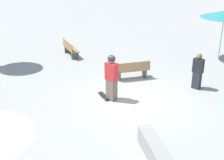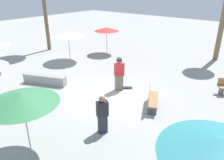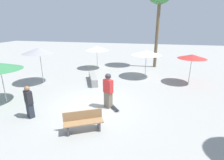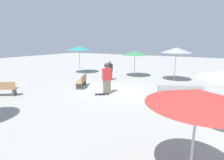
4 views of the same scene
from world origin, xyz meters
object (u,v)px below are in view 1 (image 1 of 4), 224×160
object	(u,v)px
skater_main	(112,76)
bench_far	(132,70)
shade_umbrella_teal	(224,14)
bystander_watching	(198,71)
bench_near	(70,49)
skateboard	(104,96)
concrete_ledge	(158,157)

from	to	relation	value
skater_main	bench_far	distance (m)	2.41
shade_umbrella_teal	skater_main	bearing A→B (deg)	-37.99
skater_main	bystander_watching	bearing A→B (deg)	-120.19
bench_near	bench_far	bearing A→B (deg)	19.54
skateboard	bench_near	size ratio (longest dim) A/B	0.49
bench_near	shade_umbrella_teal	xyz separation A→B (m)	(-1.12, 8.05, 2.01)
bench_near	bench_far	xyz separation A→B (m)	(2.61, 3.84, 0.00)
concrete_ledge	bystander_watching	world-z (taller)	bystander_watching
concrete_ledge	bench_near	size ratio (longest dim) A/B	1.61
bench_near	bystander_watching	size ratio (longest dim) A/B	0.99
skater_main	bench_near	bearing A→B (deg)	-24.04
shade_umbrella_teal	bench_far	bearing A→B (deg)	-48.40
bench_near	bench_far	world-z (taller)	same
bench_far	skateboard	bearing A→B (deg)	-138.66
bench_far	bystander_watching	size ratio (longest dim) A/B	1.04
skater_main	bench_near	size ratio (longest dim) A/B	1.20
concrete_ledge	bench_far	size ratio (longest dim) A/B	1.54
bench_far	shade_umbrella_teal	bearing A→B (deg)	14.41
skater_main	concrete_ledge	xyz separation A→B (m)	(3.76, 2.07, -0.73)
skater_main	concrete_ledge	world-z (taller)	skater_main
bystander_watching	concrete_ledge	bearing A→B (deg)	-72.12
shade_umbrella_teal	bystander_watching	size ratio (longest dim) A/B	1.67
skateboard	bench_near	bearing A→B (deg)	-4.86
bench_near	bench_far	distance (m)	4.65
bench_far	bystander_watching	bearing A→B (deg)	-37.26
concrete_ledge	bench_far	distance (m)	6.25
concrete_ledge	bench_near	xyz separation A→B (m)	(-8.66, -5.42, 0.15)
skateboard	bench_near	distance (m)	5.64
skateboard	bystander_watching	distance (m)	4.09
concrete_ledge	bystander_watching	xyz separation A→B (m)	(-5.54, 1.26, 0.51)
bench_near	skater_main	bearing A→B (deg)	-1.90
skater_main	bystander_watching	size ratio (longest dim) A/B	1.18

